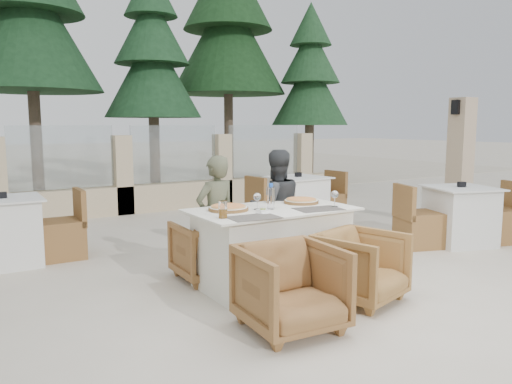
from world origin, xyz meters
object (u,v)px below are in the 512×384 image
dining_table (272,247)px  olive_dish (263,211)px  pizza_right (301,201)px  bg_table_a (4,232)px  diner_left (216,218)px  diner_right (276,208)px  armchair_near_left (291,288)px  beer_glass_right (270,195)px  armchair_far_left (208,250)px  bg_table_c (460,216)px  wine_glass_centre (257,200)px  armchair_far_right (270,237)px  armchair_near_right (361,266)px  beer_glass_left (223,209)px  bg_table_b (298,201)px  water_bottle (271,196)px  wine_glass_corner (335,198)px  pizza_left (228,208)px

dining_table → olive_dish: 0.48m
pizza_right → bg_table_a: bearing=142.1°
diner_left → olive_dish: bearing=95.4°
diner_right → diner_left: bearing=15.6°
armchair_near_left → diner_right: 1.81m
beer_glass_right → armchair_far_left: size_ratio=0.23×
bg_table_a → bg_table_c: size_ratio=1.00×
wine_glass_centre → bg_table_a: 2.99m
olive_dish → armchair_far_right: 1.08m
armchair_near_right → armchair_near_left: bearing=176.0°
dining_table → beer_glass_left: beer_glass_left is taller
beer_glass_right → bg_table_b: size_ratio=0.09×
beer_glass_left → olive_dish: beer_glass_left is taller
beer_glass_left → water_bottle: bearing=15.8°
water_bottle → armchair_near_left: (-0.47, -0.99, -0.56)m
armchair_near_right → bg_table_b: 3.48m
armchair_far_left → armchair_far_right: 0.84m
wine_glass_corner → olive_dish: wine_glass_corner is taller
wine_glass_centre → olive_dish: wine_glass_centre is taller
armchair_near_left → bg_table_b: size_ratio=0.45×
beer_glass_right → wine_glass_corner: bearing=-54.2°
pizza_left → bg_table_c: bearing=-0.6°
wine_glass_centre → armchair_far_left: (-0.29, 0.49, -0.56)m
wine_glass_centre → beer_glass_right: 0.45m
wine_glass_centre → pizza_right: bearing=9.2°
pizza_right → wine_glass_centre: size_ratio=1.97×
wine_glass_corner → bg_table_c: (2.47, 0.33, -0.48)m
water_bottle → bg_table_b: size_ratio=0.15×
dining_table → bg_table_a: (-2.18, 2.17, 0.00)m
bg_table_a → armchair_near_left: bearing=-61.2°
bg_table_b → diner_right: bearing=-136.5°
pizza_left → bg_table_a: 2.73m
dining_table → beer_glass_right: (0.19, 0.33, 0.46)m
dining_table → armchair_near_right: bearing=-61.8°
armchair_near_left → pizza_left: bearing=90.1°
armchair_near_left → bg_table_c: bearing=21.1°
olive_dish → bg_table_c: 3.31m
wine_glass_corner → bg_table_c: size_ratio=0.11×
beer_glass_right → pizza_right: bearing=-37.6°
wine_glass_centre → wine_glass_corner: same height
diner_left → beer_glass_right: bearing=155.3°
armchair_near_left → bg_table_a: size_ratio=0.45×
armchair_far_right → bg_table_c: 2.73m
pizza_left → pizza_right: pizza_left is taller
beer_glass_left → beer_glass_right: (0.83, 0.51, -0.00)m
armchair_far_left → armchair_near_left: armchair_near_left is taller
armchair_far_left → diner_left: (0.08, -0.03, 0.34)m
wine_glass_corner → bg_table_b: size_ratio=0.11×
armchair_near_right → bg_table_a: bearing=115.2°
pizza_right → bg_table_c: bearing=-0.6°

